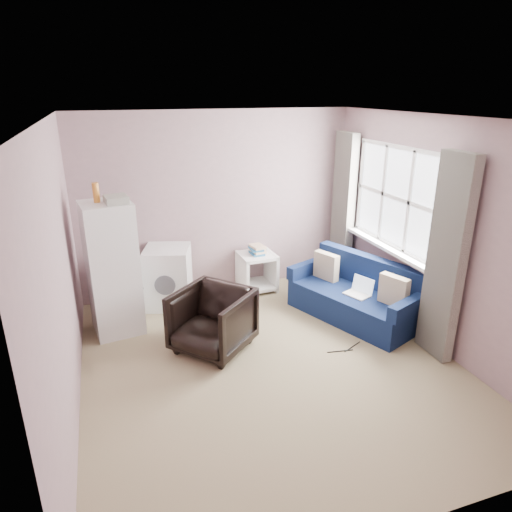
{
  "coord_description": "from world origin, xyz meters",
  "views": [
    {
      "loc": [
        -1.47,
        -3.89,
        2.75
      ],
      "look_at": [
        0.05,
        0.6,
        1.0
      ],
      "focal_mm": 32.0,
      "sensor_mm": 36.0,
      "label": 1
    }
  ],
  "objects": [
    {
      "name": "sofa",
      "position": [
        1.42,
        0.66,
        0.27
      ],
      "size": [
        1.33,
        1.84,
        0.75
      ],
      "rotation": [
        0.0,
        0.0,
        0.39
      ],
      "color": "#10204B",
      "rests_on": "ground"
    },
    {
      "name": "armchair",
      "position": [
        -0.5,
        0.47,
        0.39
      ],
      "size": [
        1.03,
        1.03,
        0.78
      ],
      "primitive_type": "imported",
      "rotation": [
        0.0,
        0.0,
        -0.83
      ],
      "color": "black",
      "rests_on": "ground"
    },
    {
      "name": "fridge",
      "position": [
        -1.47,
        1.27,
        0.8
      ],
      "size": [
        0.62,
        0.61,
        1.79
      ],
      "rotation": [
        0.0,
        0.0,
        0.15
      ],
      "color": "white",
      "rests_on": "ground"
    },
    {
      "name": "washing_machine",
      "position": [
        -0.79,
        1.75,
        0.42
      ],
      "size": [
        0.71,
        0.71,
        0.8
      ],
      "rotation": [
        0.0,
        0.0,
        -0.3
      ],
      "color": "white",
      "rests_on": "ground"
    },
    {
      "name": "room",
      "position": [
        0.02,
        0.01,
        1.25
      ],
      "size": [
        3.84,
        4.24,
        2.54
      ],
      "color": "#998764",
      "rests_on": "ground"
    },
    {
      "name": "side_table",
      "position": [
        0.49,
        1.85,
        0.32
      ],
      "size": [
        0.52,
        0.52,
        0.67
      ],
      "rotation": [
        0.0,
        0.0,
        0.04
      ],
      "color": "white",
      "rests_on": "ground"
    },
    {
      "name": "window_dressing",
      "position": [
        1.78,
        0.7,
        1.11
      ],
      "size": [
        0.17,
        2.62,
        2.18
      ],
      "color": "white",
      "rests_on": "ground"
    },
    {
      "name": "floor_cables",
      "position": [
        0.91,
        -0.02,
        0.01
      ],
      "size": [
        0.46,
        0.14,
        0.01
      ],
      "rotation": [
        0.0,
        0.0,
        0.2
      ],
      "color": "black",
      "rests_on": "ground"
    }
  ]
}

